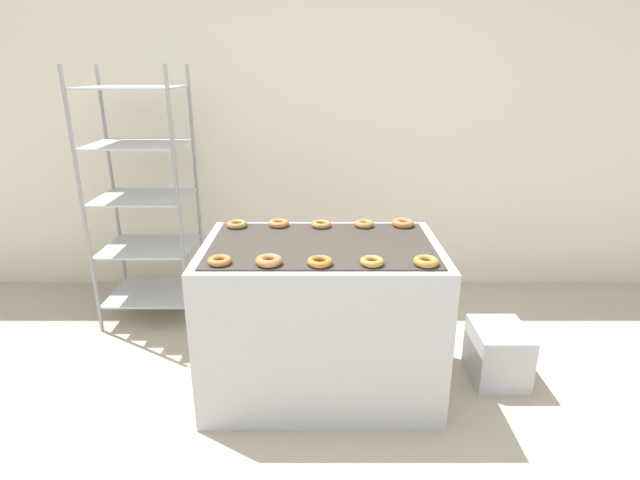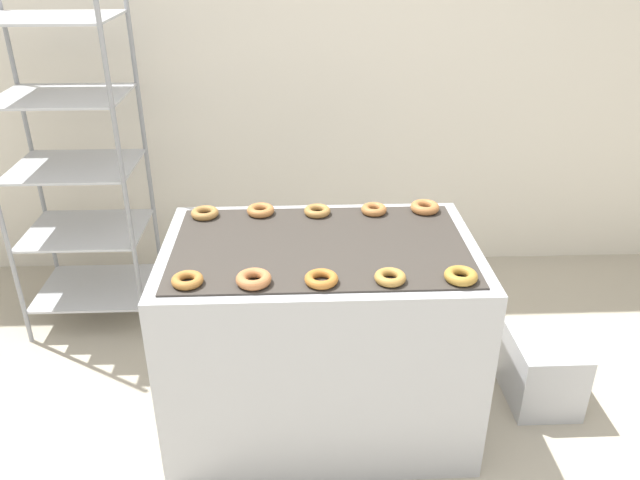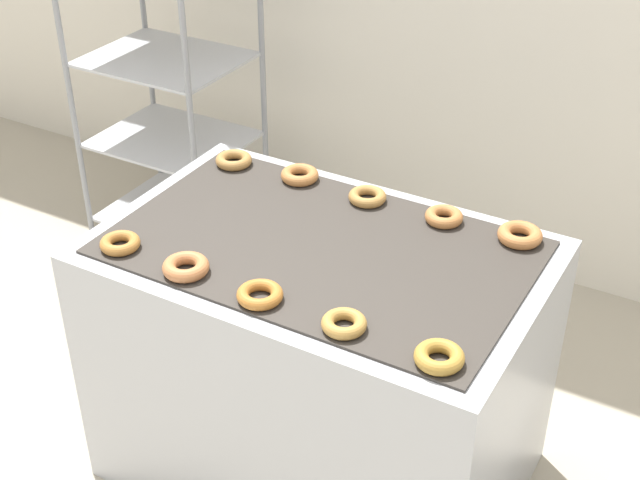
{
  "view_description": "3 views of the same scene",
  "coord_description": "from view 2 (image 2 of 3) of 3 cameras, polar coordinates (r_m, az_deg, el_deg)",
  "views": [
    {
      "loc": [
        -0.01,
        -1.8,
        1.73
      ],
      "look_at": [
        0.0,
        0.66,
        0.88
      ],
      "focal_mm": 28.0,
      "sensor_mm": 36.0,
      "label": 1
    },
    {
      "loc": [
        -0.09,
        -1.53,
        1.99
      ],
      "look_at": [
        0.0,
        0.66,
        0.88
      ],
      "focal_mm": 35.0,
      "sensor_mm": 36.0,
      "label": 2
    },
    {
      "loc": [
        1.04,
        -1.16,
        2.21
      ],
      "look_at": [
        0.0,
        0.66,
        0.88
      ],
      "focal_mm": 50.0,
      "sensor_mm": 36.0,
      "label": 3
    }
  ],
  "objects": [
    {
      "name": "wall_back",
      "position": [
        3.71,
        -0.99,
        17.66
      ],
      "size": [
        8.0,
        0.05,
        2.8
      ],
      "color": "silver",
      "rests_on": "ground_plane"
    },
    {
      "name": "fryer_machine",
      "position": [
        2.69,
        0.01,
        -8.63
      ],
      "size": [
        1.25,
        0.81,
        0.86
      ],
      "color": "#B7BABF",
      "rests_on": "ground_plane"
    },
    {
      "name": "baking_rack_cart",
      "position": [
        3.43,
        -21.5,
        6.24
      ],
      "size": [
        0.64,
        0.52,
        1.75
      ],
      "color": "gray",
      "rests_on": "ground_plane"
    },
    {
      "name": "glaze_bin",
      "position": [
        3.1,
        19.62,
        -11.1
      ],
      "size": [
        0.3,
        0.36,
        0.33
      ],
      "color": "#B7BABF",
      "rests_on": "ground_plane"
    },
    {
      "name": "donut_near_leftmost",
      "position": [
        2.24,
        -12.03,
        -3.61
      ],
      "size": [
        0.11,
        0.11,
        0.03
      ],
      "primitive_type": "torus",
      "color": "#AD7132",
      "rests_on": "fryer_machine"
    },
    {
      "name": "donut_near_left",
      "position": [
        2.2,
        -6.09,
        -3.57
      ],
      "size": [
        0.13,
        0.13,
        0.04
      ],
      "primitive_type": "torus",
      "color": "#BA7241",
      "rests_on": "fryer_machine"
    },
    {
      "name": "donut_near_center",
      "position": [
        2.2,
        0.12,
        -3.58
      ],
      "size": [
        0.12,
        0.12,
        0.03
      ],
      "primitive_type": "torus",
      "color": "#B56F2B",
      "rests_on": "fryer_machine"
    },
    {
      "name": "donut_near_right",
      "position": [
        2.22,
        6.43,
        -3.41
      ],
      "size": [
        0.11,
        0.11,
        0.03
      ],
      "primitive_type": "torus",
      "color": "#AF803C",
      "rests_on": "fryer_machine"
    },
    {
      "name": "donut_near_rightmost",
      "position": [
        2.27,
        12.76,
        -3.22
      ],
      "size": [
        0.12,
        0.12,
        0.04
      ],
      "primitive_type": "torus",
      "color": "#AA7E31",
      "rests_on": "fryer_machine"
    },
    {
      "name": "donut_far_leftmost",
      "position": [
        2.74,
        -10.49,
        2.44
      ],
      "size": [
        0.12,
        0.12,
        0.03
      ],
      "primitive_type": "torus",
      "color": "#A7773D",
      "rests_on": "fryer_machine"
    },
    {
      "name": "donut_far_left",
      "position": [
        2.73,
        -5.45,
        2.72
      ],
      "size": [
        0.12,
        0.12,
        0.03
      ],
      "primitive_type": "torus",
      "color": "#B6743C",
      "rests_on": "fryer_machine"
    },
    {
      "name": "donut_far_center",
      "position": [
        2.72,
        -0.15,
        2.68
      ],
      "size": [
        0.12,
        0.12,
        0.03
      ],
      "primitive_type": "torus",
      "color": "#AA793C",
      "rests_on": "fryer_machine"
    },
    {
      "name": "donut_far_right",
      "position": [
        2.74,
        4.95,
        2.81
      ],
      "size": [
        0.11,
        0.11,
        0.03
      ],
      "primitive_type": "torus",
      "color": "#B4723B",
      "rests_on": "fryer_machine"
    },
    {
      "name": "donut_far_rightmost",
      "position": [
        2.79,
        9.56,
        2.97
      ],
      "size": [
        0.13,
        0.13,
        0.04
      ],
      "primitive_type": "torus",
      "color": "#BB743D",
      "rests_on": "fryer_machine"
    }
  ]
}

